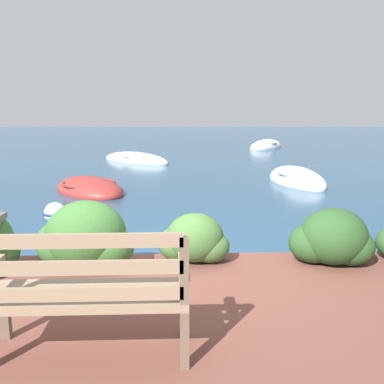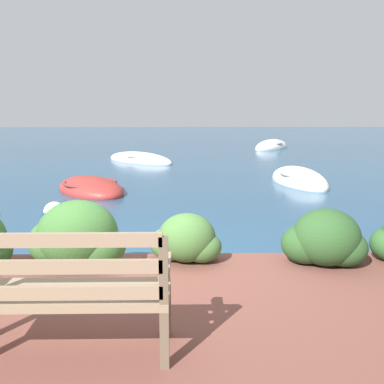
{
  "view_description": "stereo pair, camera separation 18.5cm",
  "coord_description": "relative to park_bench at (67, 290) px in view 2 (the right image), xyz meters",
  "views": [
    {
      "loc": [
        0.25,
        -4.81,
        1.9
      ],
      "look_at": [
        0.6,
        3.95,
        0.19
      ],
      "focal_mm": 40.0,
      "sensor_mm": 36.0,
      "label": 1
    },
    {
      "loc": [
        0.44,
        -4.81,
        1.9
      ],
      "look_at": [
        0.6,
        3.95,
        0.19
      ],
      "focal_mm": 40.0,
      "sensor_mm": 36.0,
      "label": 2
    }
  ],
  "objects": [
    {
      "name": "mooring_buoy",
      "position": [
        -1.55,
        4.79,
        -0.64
      ],
      "size": [
        0.43,
        0.43,
        0.39
      ],
      "color": "white",
      "rests_on": "ground_plane"
    },
    {
      "name": "rowboat_nearest",
      "position": [
        -1.39,
        7.07,
        -0.65
      ],
      "size": [
        2.34,
        2.55,
        0.62
      ],
      "rotation": [
        0.0,
        0.0,
        2.22
      ],
      "color": "#9E2D28",
      "rests_on": "ground_plane"
    },
    {
      "name": "rowboat_outer",
      "position": [
        4.97,
        17.67,
        -0.64
      ],
      "size": [
        2.38,
        2.58,
        0.79
      ],
      "rotation": [
        0.0,
        0.0,
        4.01
      ],
      "color": "silver",
      "rests_on": "ground_plane"
    },
    {
      "name": "rowboat_far",
      "position": [
        -0.83,
        12.79,
        -0.65
      ],
      "size": [
        2.95,
        2.77,
        0.62
      ],
      "rotation": [
        0.0,
        0.0,
        5.56
      ],
      "color": "silver",
      "rests_on": "ground_plane"
    },
    {
      "name": "park_bench",
      "position": [
        0.0,
        0.0,
        0.0
      ],
      "size": [
        1.39,
        0.48,
        0.93
      ],
      "rotation": [
        0.0,
        0.0,
        -0.0
      ],
      "color": "brown",
      "rests_on": "patio_terrace"
    },
    {
      "name": "hedge_clump_centre",
      "position": [
        -0.37,
        1.71,
        -0.17
      ],
      "size": [
        1.07,
        0.77,
        0.73
      ],
      "color": "#38662D",
      "rests_on": "patio_terrace"
    },
    {
      "name": "hedge_clump_right",
      "position": [
        0.81,
        1.85,
        -0.25
      ],
      "size": [
        0.8,
        0.58,
        0.55
      ],
      "color": "#426B33",
      "rests_on": "patio_terrace"
    },
    {
      "name": "hedge_clump_far_right",
      "position": [
        2.32,
        1.72,
        -0.21
      ],
      "size": [
        0.92,
        0.66,
        0.62
      ],
      "color": "#284C23",
      "rests_on": "patio_terrace"
    },
    {
      "name": "rowboat_mid",
      "position": [
        3.71,
        8.0,
        -0.64
      ],
      "size": [
        1.49,
        2.48,
        0.77
      ],
      "rotation": [
        0.0,
        0.0,
        4.97
      ],
      "color": "silver",
      "rests_on": "ground_plane"
    },
    {
      "name": "ground_plane",
      "position": [
        0.35,
        2.1,
        -0.7
      ],
      "size": [
        80.0,
        80.0,
        0.0
      ],
      "color": "navy"
    }
  ]
}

